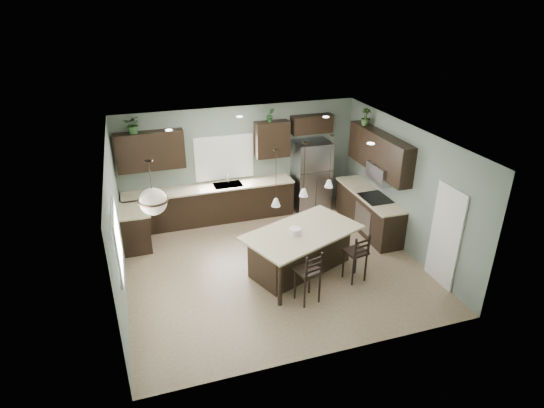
{
  "coord_description": "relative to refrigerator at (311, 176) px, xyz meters",
  "views": [
    {
      "loc": [
        -2.52,
        -7.79,
        5.31
      ],
      "look_at": [
        0.1,
        0.4,
        1.25
      ],
      "focal_mm": 30.0,
      "sensor_mm": 36.0,
      "label": 1
    }
  ],
  "objects": [
    {
      "name": "plant_right_wall",
      "position": [
        0.99,
        -0.83,
        1.68
      ],
      "size": [
        0.26,
        0.26,
        0.41
      ],
      "primitive_type": "imported",
      "rotation": [
        0.0,
        0.0,
        -0.14
      ],
      "color": "#2E4920",
      "rests_on": "right_upper_cabs"
    },
    {
      "name": "back_upper_left",
      "position": [
        -3.96,
        0.18,
        1.02
      ],
      "size": [
        1.55,
        0.34,
        0.9
      ],
      "primitive_type": "cube",
      "color": "black",
      "rests_on": "room_shell"
    },
    {
      "name": "bar_stool_right",
      "position": [
        -0.42,
        -3.38,
        -0.39
      ],
      "size": [
        0.46,
        0.46,
        1.06
      ],
      "primitive_type": "cube",
      "rotation": [
        0.0,
        0.0,
        0.19
      ],
      "color": "black",
      "rests_on": "ground"
    },
    {
      "name": "wall_oven_front",
      "position": [
        0.58,
        -1.8,
        -0.48
      ],
      "size": [
        0.01,
        0.72,
        0.6
      ],
      "primitive_type": "cube",
      "color": "gray",
      "rests_on": "right_lower_cabs"
    },
    {
      "name": "pantry_door",
      "position": [
        1.16,
        -3.95,
        0.09
      ],
      "size": [
        0.04,
        0.82,
        2.04
      ],
      "primitive_type": "cube",
      "color": "white",
      "rests_on": "ground"
    },
    {
      "name": "sink_inset",
      "position": [
        -2.21,
        0.03,
        0.01
      ],
      "size": [
        0.7,
        0.45,
        0.01
      ],
      "primitive_type": "cube",
      "color": "gray",
      "rests_on": "back_countertop"
    },
    {
      "name": "back_upper_right",
      "position": [
        -1.01,
        0.18,
        1.02
      ],
      "size": [
        0.85,
        0.34,
        0.9
      ],
      "primitive_type": "cube",
      "color": "black",
      "rests_on": "room_shell"
    },
    {
      "name": "cooktop",
      "position": [
        0.87,
        -1.8,
        0.02
      ],
      "size": [
        0.58,
        0.75,
        0.02
      ],
      "primitive_type": "cube",
      "color": "black",
      "rests_on": "right_countertop"
    },
    {
      "name": "pendant_right",
      "position": [
        -0.67,
        -2.5,
        1.32
      ],
      "size": [
        0.17,
        0.17,
        1.1
      ],
      "primitive_type": null,
      "color": "silver",
      "rests_on": "room_shell"
    },
    {
      "name": "microwave",
      "position": [
        0.97,
        -1.8,
        0.62
      ],
      "size": [
        0.4,
        0.75,
        0.4
      ],
      "primitive_type": "cube",
      "color": "gray",
      "rests_on": "right_upper_cabs"
    },
    {
      "name": "right_upper_cabs",
      "position": [
        1.02,
        -1.52,
        1.02
      ],
      "size": [
        0.34,
        2.35,
        0.9
      ],
      "primitive_type": "cube",
      "color": "black",
      "rests_on": "room_shell"
    },
    {
      "name": "back_lower_cabs",
      "position": [
        -2.66,
        0.05,
        -0.48
      ],
      "size": [
        4.2,
        0.6,
        0.9
      ],
      "primitive_type": "cube",
      "color": "black",
      "rests_on": "ground"
    },
    {
      "name": "ground",
      "position": [
        -1.81,
        -2.4,
        -0.93
      ],
      "size": [
        6.0,
        6.0,
        0.0
      ],
      "primitive_type": "plane",
      "color": "#9E8466",
      "rests_on": "ground"
    },
    {
      "name": "pendant_left",
      "position": [
        -1.97,
        -3.02,
        1.32
      ],
      "size": [
        0.17,
        0.17,
        1.1
      ],
      "primitive_type": null,
      "color": "white",
      "rests_on": "room_shell"
    },
    {
      "name": "window_left",
      "position": [
        -4.8,
        -3.2,
        0.62
      ],
      "size": [
        0.02,
        1.1,
        1.0
      ],
      "primitive_type": "cube",
      "color": "white",
      "rests_on": "room_shell"
    },
    {
      "name": "plant_back_left",
      "position": [
        -4.26,
        0.15,
        1.68
      ],
      "size": [
        0.45,
        0.41,
        0.42
      ],
      "primitive_type": "imported",
      "rotation": [
        0.0,
        0.0,
        -0.25
      ],
      "color": "#23481F",
      "rests_on": "back_upper_left"
    },
    {
      "name": "window_back",
      "position": [
        -2.21,
        0.34,
        0.62
      ],
      "size": [
        1.35,
        0.02,
        1.0
      ],
      "primitive_type": "cube",
      "color": "white",
      "rests_on": "room_shell"
    },
    {
      "name": "fridge_header",
      "position": [
        0.04,
        0.18,
        1.32
      ],
      "size": [
        1.05,
        0.34,
        0.45
      ],
      "primitive_type": "cube",
      "color": "black",
      "rests_on": "room_shell"
    },
    {
      "name": "left_return_countertop",
      "position": [
        -4.49,
        -0.7,
        -0.01
      ],
      "size": [
        0.66,
        0.96,
        0.04
      ],
      "primitive_type": "cube",
      "color": "beige",
      "rests_on": "left_return_cabs"
    },
    {
      "name": "pendant_center",
      "position": [
        -1.32,
        -2.76,
        1.32
      ],
      "size": [
        0.17,
        0.17,
        1.1
      ],
      "primitive_type": null,
      "color": "white",
      "rests_on": "room_shell"
    },
    {
      "name": "kitchen_island",
      "position": [
        -1.32,
        -2.76,
        -0.46
      ],
      "size": [
        2.64,
        2.08,
        0.92
      ],
      "primitive_type": "cube",
      "rotation": [
        0.0,
        0.0,
        0.38
      ],
      "color": "black",
      "rests_on": "ground"
    },
    {
      "name": "serving_dish",
      "position": [
        -1.5,
        -2.83,
        0.07
      ],
      "size": [
        0.24,
        0.24,
        0.14
      ],
      "primitive_type": "cylinder",
      "color": "silver",
      "rests_on": "kitchen_island"
    },
    {
      "name": "refrigerator",
      "position": [
        0.0,
        0.0,
        0.0
      ],
      "size": [
        0.9,
        0.74,
        1.85
      ],
      "primitive_type": "cube",
      "color": "#9B99A2",
      "rests_on": "ground"
    },
    {
      "name": "bar_stool_left",
      "position": [
        -1.58,
        -3.74,
        -0.38
      ],
      "size": [
        0.48,
        0.48,
        1.1
      ],
      "primitive_type": "cube",
      "rotation": [
        0.0,
        0.0,
        0.22
      ],
      "color": "black",
      "rests_on": "ground"
    },
    {
      "name": "room_shell",
      "position": [
        -1.81,
        -2.4,
        0.77
      ],
      "size": [
        6.0,
        6.0,
        6.0
      ],
      "color": "slate",
      "rests_on": "ground"
    },
    {
      "name": "left_return_cabs",
      "position": [
        -4.51,
        -0.7,
        -0.48
      ],
      "size": [
        0.6,
        0.9,
        0.9
      ],
      "primitive_type": "cube",
      "color": "black",
      "rests_on": "ground"
    },
    {
      "name": "right_lower_cabs",
      "position": [
        0.89,
        -1.52,
        -0.48
      ],
      "size": [
        0.6,
        2.35,
        0.9
      ],
      "primitive_type": "cube",
      "color": "black",
      "rests_on": "ground"
    },
    {
      "name": "faucet",
      "position": [
        -2.21,
        0.0,
        0.16
      ],
      "size": [
        0.02,
        0.02,
        0.28
      ],
      "primitive_type": "cylinder",
      "color": "silver",
      "rests_on": "back_countertop"
    },
    {
      "name": "plant_back_right",
      "position": [
        -1.07,
        0.15,
        1.65
      ],
      "size": [
        0.21,
        0.17,
        0.35
      ],
      "primitive_type": "imported",
      "rotation": [
        0.0,
        0.0,
        -0.09
      ],
      "color": "#234B21",
      "rests_on": "back_upper_right"
    },
    {
      "name": "back_countertop",
      "position": [
        -2.66,
        0.03,
        -0.01
      ],
      "size": [
        4.2,
        0.66,
        0.04
      ],
      "primitive_type": "cube",
      "color": "beige",
      "rests_on": "back_lower_cabs"
    },
    {
      "name": "chandelier",
      "position": [
        -4.13,
        -2.9,
        1.38
      ],
      "size": [
        0.52,
        0.52,
        0.99
      ],
      "primitive_type": null,
      "color": "#F7EECA",
      "rests_on": "room_shell"
    },
    {
      "name": "right_countertop",
      "position": [
        0.87,
        -1.52,
        -0.01
      ],
      "size": [
        0.66,
        2.35,
        0.04
      ],
      "primitive_type": "cube",
      "color": "beige",
      "rests_on": "right_lower_cabs"
    }
  ]
}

